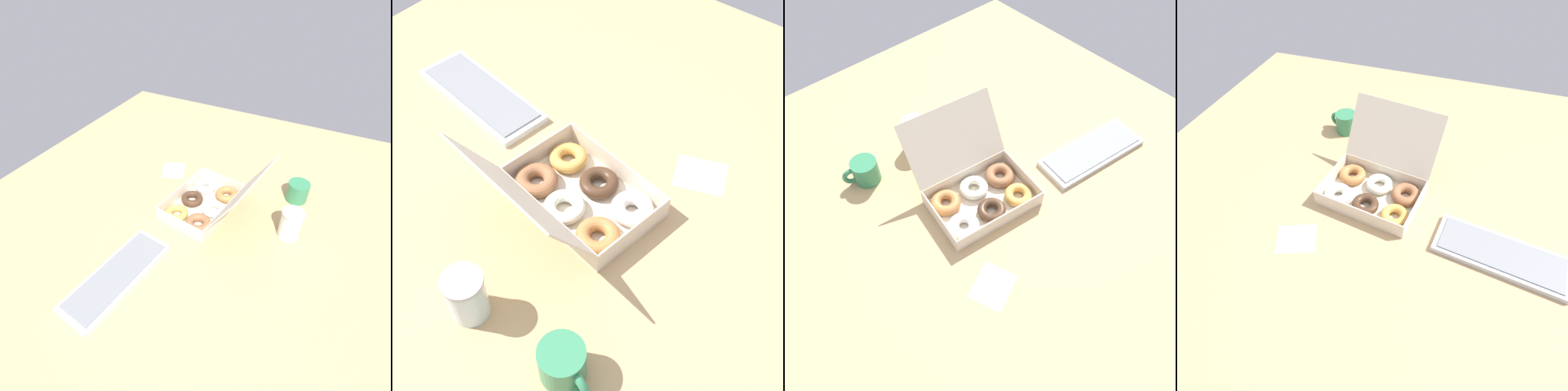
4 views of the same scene
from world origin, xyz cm
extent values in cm
cube|color=tan|center=(0.00, 0.00, -1.00)|extent=(180.00, 180.00, 2.00)
cube|color=beige|center=(-0.99, -0.80, 0.20)|extent=(34.40, 25.75, 0.40)
cube|color=beige|center=(-16.43, 1.49, 3.18)|extent=(3.52, 21.17, 5.55)
cube|color=beige|center=(14.45, -3.09, 3.18)|extent=(3.52, 21.17, 5.55)
cube|color=beige|center=(-2.52, -11.16, 3.18)|extent=(30.54, 4.91, 5.55)
cube|color=beige|center=(0.55, 9.56, 3.18)|extent=(30.54, 4.91, 5.55)
cube|color=beige|center=(1.38, 15.19, 15.10)|extent=(32.94, 15.85, 18.50)
torus|color=silver|center=(-11.73, -4.41, 1.96)|extent=(11.66, 11.66, 3.30)
torus|color=#462D1D|center=(-1.63, -5.74, 1.96)|extent=(11.94, 11.94, 2.87)
torus|color=gold|center=(8.62, -7.20, 1.96)|extent=(12.44, 12.44, 2.84)
torus|color=#B1723C|center=(-10.40, 5.88, 1.96)|extent=(13.11, 13.11, 3.22)
torus|color=white|center=(-0.16, 4.45, 1.96)|extent=(9.81, 9.81, 2.81)
torus|color=#935D3B|center=(9.79, 2.57, 1.96)|extent=(13.35, 13.35, 3.26)
cube|color=silver|center=(41.40, -10.69, 0.90)|extent=(39.24, 18.67, 1.80)
cube|color=gray|center=(41.40, -10.69, 2.00)|extent=(35.95, 16.08, 0.40)
cylinder|color=#337F54|center=(-22.79, 31.80, 4.13)|extent=(8.59, 8.59, 8.26)
torus|color=#337F54|center=(-27.26, 32.92, 4.13)|extent=(6.36, 3.00, 6.17)
cylinder|color=black|center=(-22.79, 31.80, 6.77)|extent=(7.56, 7.56, 0.50)
cylinder|color=silver|center=(-1.30, 33.66, 5.22)|extent=(7.50, 7.50, 10.44)
cylinder|color=#B2B2B7|center=(-1.30, 33.66, 10.94)|extent=(7.88, 7.88, 1.00)
cube|color=white|center=(-17.67, -23.66, 0.07)|extent=(14.57, 13.58, 0.15)
camera|label=1|loc=(80.99, 37.15, 83.92)|focal=28.00mm
camera|label=2|loc=(-49.15, 57.49, 95.47)|focal=50.00mm
camera|label=3|loc=(-47.79, -52.11, 99.62)|focal=35.00mm
camera|label=4|loc=(20.56, -65.54, 78.19)|focal=28.00mm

